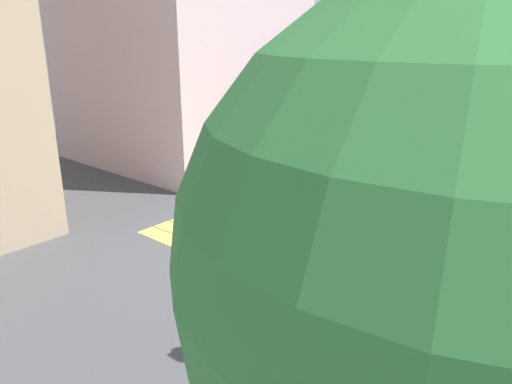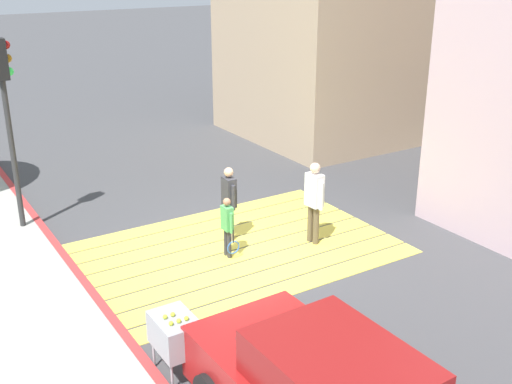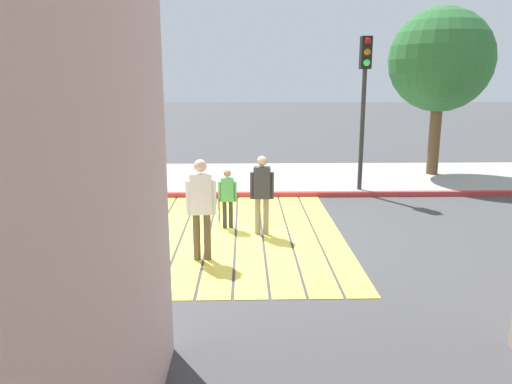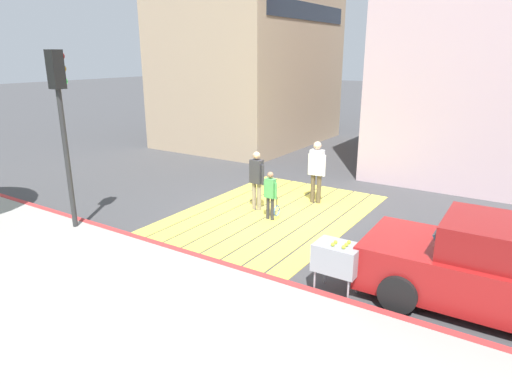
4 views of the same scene
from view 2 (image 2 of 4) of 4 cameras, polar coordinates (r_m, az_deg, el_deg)
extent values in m
plane|color=#424244|center=(13.30, -1.63, -5.22)|extent=(120.00, 120.00, 0.00)
cube|color=#EAD64C|center=(11.86, 3.16, -8.64)|extent=(6.40, 0.50, 0.01)
cube|color=#EAD64C|center=(12.26, 1.67, -7.58)|extent=(6.40, 0.50, 0.01)
cube|color=#EAD64C|center=(12.67, 0.28, -6.58)|extent=(6.40, 0.50, 0.01)
cube|color=#EAD64C|center=(13.08, -1.01, -5.64)|extent=(6.40, 0.50, 0.01)
cube|color=#EAD64C|center=(13.51, -2.23, -4.76)|extent=(6.40, 0.50, 0.01)
cube|color=#EAD64C|center=(13.94, -3.36, -3.93)|extent=(6.40, 0.50, 0.01)
cube|color=#EAD64C|center=(14.39, -4.43, -3.15)|extent=(6.40, 0.50, 0.01)
cube|color=#EAD64C|center=(14.84, -5.42, -2.41)|extent=(6.40, 0.50, 0.01)
cube|color=#BC3333|center=(12.14, -15.10, -8.35)|extent=(0.16, 40.00, 0.13)
cube|color=maroon|center=(7.65, 7.52, -16.03)|extent=(1.57, 2.09, 0.60)
cube|color=#1E2833|center=(8.26, 3.24, -13.25)|extent=(1.48, 0.36, 0.49)
cylinder|color=black|center=(9.57, 5.47, -14.38)|extent=(0.23, 0.66, 0.66)
cylinder|color=#2D2D2D|center=(14.54, -21.16, 2.86)|extent=(0.12, 0.12, 3.40)
sphere|color=maroon|center=(14.08, -21.79, 12.30)|extent=(0.18, 0.18, 0.18)
sphere|color=#956310|center=(14.11, -21.64, 11.22)|extent=(0.18, 0.18, 0.18)
sphere|color=#35FF59|center=(14.15, -21.50, 10.15)|extent=(0.18, 0.18, 0.18)
cube|color=#99999E|center=(9.38, -7.36, -12.57)|extent=(0.56, 0.80, 0.50)
cylinder|color=#99999E|center=(9.96, -6.84, -13.63)|extent=(0.04, 0.04, 0.45)
cylinder|color=#99999E|center=(9.82, -9.27, -14.34)|extent=(0.04, 0.04, 0.45)
cylinder|color=#99999E|center=(9.49, -5.10, -15.53)|extent=(0.04, 0.04, 0.45)
cylinder|color=#99999E|center=(9.34, -7.64, -16.32)|extent=(0.04, 0.04, 0.45)
sphere|color=#CCE033|center=(9.07, -7.73, -11.73)|extent=(0.07, 0.07, 0.07)
sphere|color=#CCE033|center=(9.11, -7.03, -11.53)|extent=(0.07, 0.07, 0.07)
sphere|color=#CCE033|center=(9.15, -6.34, -11.33)|extent=(0.07, 0.07, 0.07)
sphere|color=#CCE033|center=(9.22, -8.26, -11.15)|extent=(0.07, 0.07, 0.07)
sphere|color=#CCE033|center=(9.26, -7.58, -10.96)|extent=(0.07, 0.07, 0.07)
cylinder|color=brown|center=(13.53, 4.96, -2.81)|extent=(0.13, 0.13, 0.85)
cylinder|color=brown|center=(13.41, 5.48, -3.07)|extent=(0.13, 0.13, 0.85)
cube|color=white|center=(13.18, 5.33, 0.18)|extent=(0.26, 0.39, 0.71)
sphere|color=beige|center=(13.01, 5.40, 2.18)|extent=(0.22, 0.22, 0.22)
cylinder|color=white|center=(13.35, 4.70, 0.16)|extent=(0.09, 0.09, 0.61)
cylinder|color=white|center=(13.05, 5.94, -0.39)|extent=(0.09, 0.09, 0.61)
cylinder|color=gray|center=(13.67, -2.59, -2.68)|extent=(0.12, 0.12, 0.78)
cylinder|color=gray|center=(13.54, -2.26, -2.93)|extent=(0.12, 0.12, 0.78)
cube|color=#333338|center=(13.34, -2.47, 0.00)|extent=(0.22, 0.35, 0.65)
sphere|color=tan|center=(13.18, -2.50, 1.81)|extent=(0.20, 0.20, 0.20)
cylinder|color=#333338|center=(13.53, -2.86, 0.01)|extent=(0.08, 0.08, 0.55)
cylinder|color=#333338|center=(13.19, -2.07, -0.53)|extent=(0.08, 0.08, 0.55)
cylinder|color=#333338|center=(12.92, -2.75, -4.55)|extent=(0.09, 0.09, 0.61)
cylinder|color=#333338|center=(12.82, -2.45, -4.77)|extent=(0.09, 0.09, 0.61)
cube|color=#4CA559|center=(12.64, -2.64, -2.38)|extent=(0.17, 0.27, 0.51)
sphere|color=#9E7051|center=(12.51, -2.67, -0.90)|extent=(0.16, 0.16, 0.16)
cylinder|color=#4CA559|center=(12.79, -3.00, -2.35)|extent=(0.07, 0.07, 0.43)
cylinder|color=#4CA559|center=(12.53, -2.27, -2.85)|extent=(0.07, 0.07, 0.43)
cylinder|color=black|center=(12.65, -2.09, -4.06)|extent=(0.03, 0.03, 0.28)
torus|color=blue|center=(12.75, -2.07, -5.05)|extent=(0.28, 0.03, 0.28)
camera|label=1|loc=(19.26, -35.08, 14.55)|focal=33.46mm
camera|label=3|loc=(19.21, 24.58, 10.92)|focal=34.56mm
camera|label=4|loc=(6.04, -67.61, -8.83)|focal=31.46mm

